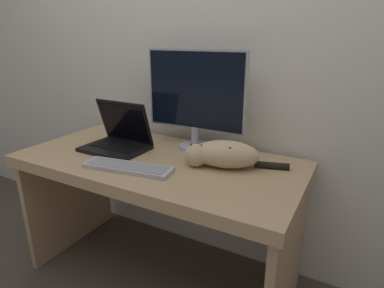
# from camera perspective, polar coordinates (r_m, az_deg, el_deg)

# --- Properties ---
(wall_back) EXTENTS (6.40, 0.06, 2.60)m
(wall_back) POSITION_cam_1_polar(r_m,az_deg,el_deg) (1.89, 0.63, 18.07)
(wall_back) COLOR silver
(wall_back) RESTS_ON ground_plane
(desk) EXTENTS (1.46, 0.71, 0.72)m
(desk) POSITION_cam_1_polar(r_m,az_deg,el_deg) (1.71, -6.03, -7.27)
(desk) COLOR tan
(desk) RESTS_ON ground_plane
(monitor) EXTENTS (0.57, 0.18, 0.53)m
(monitor) POSITION_cam_1_polar(r_m,az_deg,el_deg) (1.72, 0.56, 8.48)
(monitor) COLOR #B2B2B7
(monitor) RESTS_ON desk
(laptop) EXTENTS (0.34, 0.26, 0.26)m
(laptop) POSITION_cam_1_polar(r_m,az_deg,el_deg) (1.82, -13.01, 0.74)
(laptop) COLOR black
(laptop) RESTS_ON desk
(external_keyboard) EXTENTS (0.45, 0.18, 0.02)m
(external_keyboard) POSITION_cam_1_polar(r_m,az_deg,el_deg) (1.54, -11.38, -4.08)
(external_keyboard) COLOR #BCBCC1
(external_keyboard) RESTS_ON desk
(cat) EXTENTS (0.46, 0.24, 0.13)m
(cat) POSITION_cam_1_polar(r_m,az_deg,el_deg) (1.52, 5.43, -1.75)
(cat) COLOR #D1B284
(cat) RESTS_ON desk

